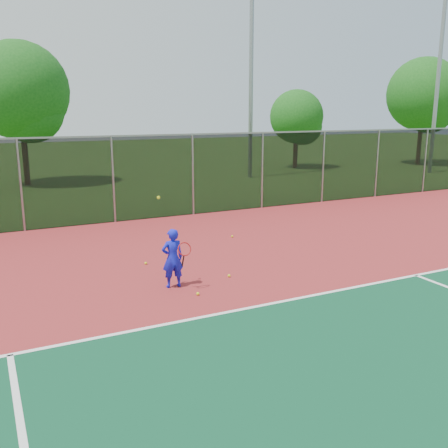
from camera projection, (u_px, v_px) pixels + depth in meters
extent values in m
cube|color=maroon|center=(383.00, 304.00, 10.21)|extent=(30.00, 20.00, 0.02)
cube|color=white|center=(416.00, 275.00, 11.94)|extent=(22.00, 0.10, 0.00)
cube|color=black|center=(193.00, 175.00, 18.62)|extent=(30.00, 0.04, 3.00)
cube|color=gray|center=(192.00, 134.00, 18.28)|extent=(30.00, 0.06, 0.06)
imported|color=#161BD2|center=(173.00, 258.00, 11.05)|extent=(0.50, 0.34, 1.34)
cylinder|color=black|center=(183.00, 261.00, 10.90)|extent=(0.03, 0.15, 0.27)
torus|color=#A51414|center=(184.00, 249.00, 10.75)|extent=(0.30, 0.13, 0.29)
sphere|color=yellow|center=(158.00, 197.00, 10.72)|extent=(0.07, 0.07, 0.07)
sphere|color=yellow|center=(229.00, 276.00, 11.83)|extent=(0.07, 0.07, 0.07)
sphere|color=yellow|center=(198.00, 294.00, 10.68)|extent=(0.07, 0.07, 0.07)
sphere|color=yellow|center=(146.00, 263.00, 12.79)|extent=(0.07, 0.07, 0.07)
sphere|color=yellow|center=(232.00, 236.00, 15.51)|extent=(0.07, 0.07, 0.07)
cylinder|color=gray|center=(251.00, 74.00, 28.14)|extent=(0.24, 0.24, 11.69)
cylinder|color=gray|center=(438.00, 77.00, 30.21)|extent=(0.24, 0.24, 11.69)
cylinder|color=#3C2715|center=(26.00, 158.00, 26.18)|extent=(0.30, 0.30, 2.81)
sphere|color=#144D14|center=(20.00, 91.00, 25.41)|extent=(5.00, 5.00, 5.00)
sphere|color=#144D14|center=(30.00, 109.00, 25.53)|extent=(3.44, 3.44, 3.44)
cylinder|color=#3C2715|center=(295.00, 153.00, 33.90)|extent=(0.30, 0.30, 2.00)
sphere|color=#144D14|center=(296.00, 116.00, 33.35)|extent=(3.56, 3.56, 3.56)
sphere|color=#144D14|center=(304.00, 127.00, 33.41)|extent=(2.45, 2.45, 2.45)
cylinder|color=#3C2715|center=(419.00, 144.00, 35.96)|extent=(0.30, 0.30, 2.88)
sphere|color=#144D14|center=(424.00, 94.00, 35.17)|extent=(5.12, 5.12, 5.12)
sphere|color=#144D14|center=(430.00, 108.00, 35.30)|extent=(3.52, 3.52, 3.52)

